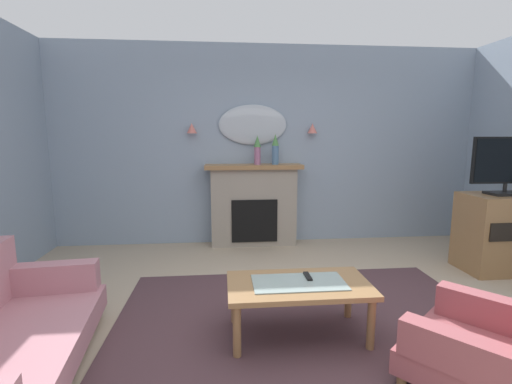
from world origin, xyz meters
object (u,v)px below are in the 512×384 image
(wall_sconce_left, at_px, (192,128))
(fireplace, at_px, (254,206))
(armchair_by_coffee_table, at_px, (499,348))
(tv_remote, at_px, (308,277))
(mantel_vase_right, at_px, (257,149))
(wall_sconce_right, at_px, (312,128))
(tv_flatscreen, at_px, (508,164))
(mantel_vase_left, at_px, (275,149))
(coffee_table, at_px, (299,290))
(wall_mirror, at_px, (253,125))
(tv_cabinet, at_px, (499,233))

(wall_sconce_left, bearing_deg, fireplace, -6.16)
(armchair_by_coffee_table, bearing_deg, tv_remote, 139.24)
(mantel_vase_right, xyz_separation_m, armchair_by_coffee_table, (1.15, -3.16, -1.07))
(wall_sconce_right, height_order, tv_flatscreen, wall_sconce_right)
(mantel_vase_left, height_order, wall_sconce_right, wall_sconce_right)
(wall_sconce_right, relative_size, coffee_table, 0.13)
(armchair_by_coffee_table, bearing_deg, wall_mirror, 109.87)
(coffee_table, bearing_deg, armchair_by_coffee_table, -35.30)
(tv_remote, height_order, armchair_by_coffee_table, armchair_by_coffee_table)
(wall_sconce_left, xyz_separation_m, coffee_table, (0.99, -2.52, -1.28))
(tv_flatscreen, bearing_deg, coffee_table, -156.27)
(mantel_vase_left, relative_size, armchair_by_coffee_table, 0.37)
(mantel_vase_left, distance_m, armchair_by_coffee_table, 3.45)
(tv_cabinet, bearing_deg, tv_flatscreen, -90.00)
(wall_sconce_right, bearing_deg, coffee_table, -105.80)
(mantel_vase_right, height_order, wall_sconce_left, wall_sconce_left)
(wall_sconce_left, xyz_separation_m, armchair_by_coffee_table, (2.05, -3.28, -1.35))
(mantel_vase_left, relative_size, tv_remote, 2.63)
(mantel_vase_left, relative_size, tv_cabinet, 0.47)
(coffee_table, distance_m, tv_cabinet, 2.85)
(coffee_table, bearing_deg, tv_flatscreen, 23.73)
(wall_mirror, distance_m, tv_flatscreen, 3.12)
(mantel_vase_left, bearing_deg, tv_flatscreen, -27.39)
(tv_remote, bearing_deg, wall_sconce_right, 75.66)
(coffee_table, xyz_separation_m, armchair_by_coffee_table, (1.07, -0.75, -0.08))
(wall_mirror, bearing_deg, wall_sconce_right, -3.37)
(mantel_vase_left, distance_m, wall_mirror, 0.48)
(fireplace, relative_size, armchair_by_coffee_table, 1.19)
(mantel_vase_right, xyz_separation_m, tv_flatscreen, (2.68, -1.26, -0.13))
(tv_cabinet, bearing_deg, armchair_by_coffee_table, -128.61)
(wall_mirror, relative_size, armchair_by_coffee_table, 0.84)
(mantel_vase_left, height_order, tv_remote, mantel_vase_left)
(wall_sconce_right, relative_size, armchair_by_coffee_table, 0.12)
(fireplace, height_order, tv_remote, fireplace)
(wall_mirror, xyz_separation_m, armchair_by_coffee_table, (1.20, -3.33, -1.40))
(tv_remote, xyz_separation_m, armchair_by_coffee_table, (0.98, -0.84, -0.15))
(coffee_table, relative_size, tv_flatscreen, 1.31)
(fireplace, bearing_deg, wall_sconce_right, 6.16)
(mantel_vase_right, distance_m, coffee_table, 2.60)
(mantel_vase_right, relative_size, tv_flatscreen, 0.48)
(mantel_vase_right, height_order, coffee_table, mantel_vase_right)
(wall_sconce_left, distance_m, coffee_table, 2.99)
(mantel_vase_left, bearing_deg, tv_cabinet, -27.00)
(mantel_vase_left, height_order, wall_mirror, wall_mirror)
(coffee_table, bearing_deg, tv_remote, 43.32)
(mantel_vase_right, bearing_deg, tv_remote, -85.63)
(tv_flatscreen, bearing_deg, mantel_vase_right, 154.83)
(tv_cabinet, bearing_deg, wall_mirror, 152.71)
(fireplace, bearing_deg, armchair_by_coffee_table, -69.32)
(wall_mirror, relative_size, tv_remote, 6.00)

